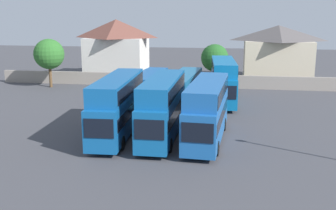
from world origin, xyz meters
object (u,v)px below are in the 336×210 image
object	(u,v)px
bus_1	(118,103)
tree_behind_wall	(49,54)
bus_4	(148,85)
bus_3	(207,108)
house_terrace_centre	(277,52)
house_terrace_left	(117,47)
bus_2	(162,105)
tree_left_of_lot	(215,58)
bus_6	(223,79)
bus_5	(184,86)

from	to	relation	value
bus_1	tree_behind_wall	distance (m)	26.06
bus_4	bus_3	bearing A→B (deg)	32.69
house_terrace_centre	bus_4	bearing A→B (deg)	-131.88
bus_3	house_terrace_left	bearing A→B (deg)	-149.49
bus_2	bus_4	bearing A→B (deg)	-163.98
bus_2	bus_4	size ratio (longest dim) A/B	1.08
bus_2	bus_4	world-z (taller)	bus_2
tree_left_of_lot	bus_3	bearing A→B (deg)	-88.76
house_terrace_left	tree_behind_wall	size ratio (longest dim) A/B	1.46
house_terrace_left	bus_1	bearing A→B (deg)	-74.07
bus_6	tree_behind_wall	xyz separation A→B (m)	(-24.08, 6.73, 1.81)
bus_1	house_terrace_centre	xyz separation A→B (m)	(16.36, 32.76, 1.43)
bus_6	bus_1	bearing A→B (deg)	-35.30
bus_1	tree_left_of_lot	distance (m)	27.23
bus_4	tree_behind_wall	size ratio (longest dim) A/B	1.53
bus_4	tree_left_of_lot	size ratio (longest dim) A/B	1.76
bus_3	house_terrace_left	xyz separation A→B (m)	(-16.74, 32.51, 1.93)
bus_3	house_terrace_left	world-z (taller)	house_terrace_left
bus_4	bus_5	bearing A→B (deg)	85.56
bus_2	bus_5	distance (m)	13.66
bus_1	bus_5	world-z (taller)	bus_1
house_terrace_left	tree_behind_wall	distance (m)	13.09
bus_5	house_terrace_left	world-z (taller)	house_terrace_left
bus_2	tree_left_of_lot	size ratio (longest dim) A/B	1.89
tree_left_of_lot	bus_6	bearing A→B (deg)	-82.85
bus_5	tree_behind_wall	distance (m)	21.09
bus_6	house_terrace_centre	size ratio (longest dim) A/B	0.99
bus_2	house_terrace_centre	bearing A→B (deg)	159.02
bus_2	house_terrace_left	bearing A→B (deg)	-158.17
bus_2	house_terrace_centre	distance (m)	35.19
house_terrace_centre	bus_5	bearing A→B (deg)	-122.66
bus_5	bus_6	world-z (taller)	bus_6
bus_4	bus_5	distance (m)	4.37
bus_5	tree_behind_wall	world-z (taller)	tree_behind_wall
bus_4	house_terrace_left	bearing A→B (deg)	-149.46
tree_behind_wall	bus_2	bearing A→B (deg)	-47.09
bus_1	tree_behind_wall	bearing A→B (deg)	-145.68
bus_3	tree_left_of_lot	world-z (taller)	tree_left_of_lot
bus_1	bus_4	distance (m)	14.22
bus_4	bus_5	size ratio (longest dim) A/B	0.86
bus_6	tree_behind_wall	size ratio (longest dim) A/B	1.57
bus_3	house_terrace_centre	size ratio (longest dim) A/B	1.04
bus_1	house_terrace_left	world-z (taller)	house_terrace_left
bus_3	tree_behind_wall	world-z (taller)	tree_behind_wall
bus_3	tree_behind_wall	distance (m)	31.35
house_terrace_centre	bus_3	bearing A→B (deg)	-104.94
bus_1	bus_6	size ratio (longest dim) A/B	1.10
bus_2	bus_6	world-z (taller)	bus_2
house_terrace_centre	tree_behind_wall	bearing A→B (deg)	-159.48
bus_6	tree_left_of_lot	world-z (taller)	tree_left_of_lot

